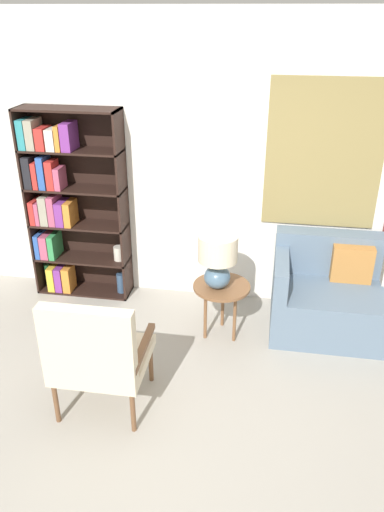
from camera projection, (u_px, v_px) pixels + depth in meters
ground_plane at (174, 440)px, 3.44m from camera, size 14.00×14.00×0.00m
wall_back at (222, 166)px, 4.61m from camera, size 6.40×0.08×2.70m
bookshelf at (64, 204)px, 4.85m from camera, size 0.96×0.30×1.88m
armchair at (96, 353)px, 3.44m from camera, size 0.66×0.62×0.97m
couch at (375, 299)px, 4.48m from camera, size 1.82×0.81×0.84m
side_table at (222, 291)px, 4.35m from camera, size 0.50×0.50×0.51m
table_lamp at (218, 257)px, 4.17m from camera, size 0.33×0.33×0.49m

